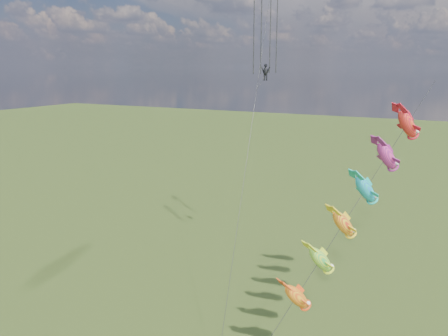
% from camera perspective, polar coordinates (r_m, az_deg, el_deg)
% --- Properties ---
extents(fish_windsock_rig, '(8.31, 13.75, 17.15)m').
position_cam_1_polar(fish_windsock_rig, '(27.97, 16.63, -4.90)').
color(fish_windsock_rig, brown).
rests_on(fish_windsock_rig, ground).
extents(parafoil_rig, '(4.08, 17.21, 27.56)m').
position_cam_1_polar(parafoil_rig, '(36.66, 5.41, 15.61)').
color(parafoil_rig, brown).
rests_on(parafoil_rig, ground).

